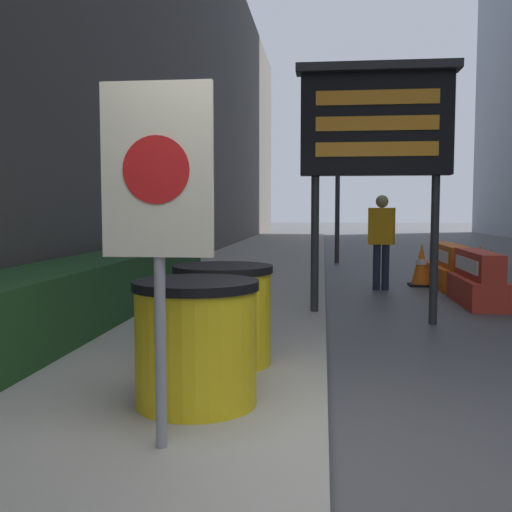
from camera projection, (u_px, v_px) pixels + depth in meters
name	position (u px, v px, depth m)	size (l,w,h in m)	color
ground_plane	(329.00, 487.00, 3.04)	(120.00, 120.00, 0.00)	#474749
sidewalk_left	(18.00, 459.00, 3.22)	(3.33, 56.00, 0.13)	gray
building_left_facade	(160.00, 37.00, 12.75)	(0.40, 50.40, 10.17)	#4C4742
hedge_strip	(106.00, 284.00, 7.47)	(0.90, 7.27, 0.70)	#1E421E
barrel_drum_foreground	(196.00, 342.00, 3.92)	(0.83, 0.83, 0.82)	yellow
barrel_drum_middle	(223.00, 314.00, 4.96)	(0.83, 0.83, 0.82)	yellow
warning_sign	(158.00, 198.00, 3.11)	(0.59, 0.08, 1.94)	gray
message_board	(376.00, 126.00, 7.26)	(1.94, 0.36, 3.15)	#28282B
jersey_barrier_red_striped	(478.00, 281.00, 8.86)	(0.56, 1.67, 0.79)	red
jersey_barrier_orange_far	(449.00, 268.00, 10.94)	(0.57, 2.02, 0.77)	orange
traffic_cone_near	(421.00, 265.00, 10.99)	(0.44, 0.44, 0.79)	black
traffic_cone_mid	(490.00, 273.00, 9.61)	(0.44, 0.44, 0.78)	black
traffic_cone_far	(480.00, 260.00, 12.85)	(0.37, 0.37, 0.65)	black
traffic_light_near_curb	(338.00, 140.00, 15.40)	(0.28, 0.44, 4.43)	#2D2D30
pedestrian_passerby	(382.00, 234.00, 10.40)	(0.48, 0.35, 1.66)	#23283D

